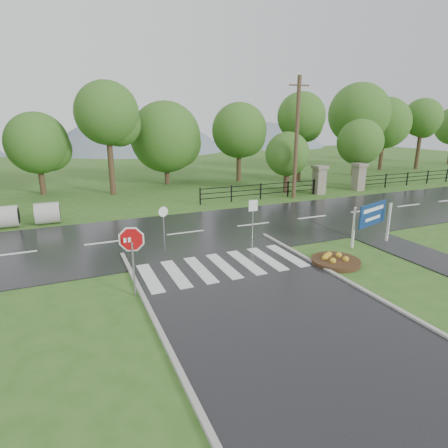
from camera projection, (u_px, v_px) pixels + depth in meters
name	position (u px, v px, depth m)	size (l,w,h in m)	color
ground	(293.00, 328.00, 10.71)	(120.00, 120.00, 0.00)	#325E1F
main_road	(186.00, 233.00, 19.54)	(90.00, 8.00, 0.04)	black
walkway	(398.00, 247.00, 17.49)	(2.20, 11.00, 0.04)	#272729
crosswalk	(223.00, 266.00, 15.11)	(6.50, 2.80, 0.02)	silver
pillar_west	(319.00, 179.00, 29.49)	(1.00, 1.00, 2.24)	gray
pillar_east	(359.00, 176.00, 31.02)	(1.00, 1.00, 2.24)	gray
fence_west	(261.00, 190.00, 27.60)	(9.58, 0.08, 1.20)	black
fence_east	(447.00, 174.00, 35.26)	(20.58, 0.08, 1.20)	black
hills	(119.00, 231.00, 73.65)	(102.00, 48.00, 48.00)	slate
treeline	(147.00, 188.00, 32.28)	(83.20, 5.20, 10.00)	#2E5E1D
stop_sign	(132.00, 245.00, 12.17)	(1.10, 0.38, 2.59)	#939399
estate_billboard	(373.00, 216.00, 17.42)	(2.25, 0.78, 2.03)	silver
flower_bed	(336.00, 261.00, 15.41)	(1.98, 1.98, 0.40)	#332111
reg_sign_small	(253.00, 212.00, 18.11)	(0.45, 0.07, 2.02)	#939399
reg_sign_round	(164.00, 222.00, 16.83)	(0.46, 0.14, 2.01)	#939399
utility_pole_east	(297.00, 138.00, 27.14)	(1.55, 0.29, 8.71)	#473523
entrance_tree_left	(287.00, 154.00, 29.50)	(3.46, 3.46, 4.81)	#3D2B1C
entrance_tree_right	(360.00, 142.00, 32.09)	(3.89, 3.89, 5.78)	#3D2B1C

